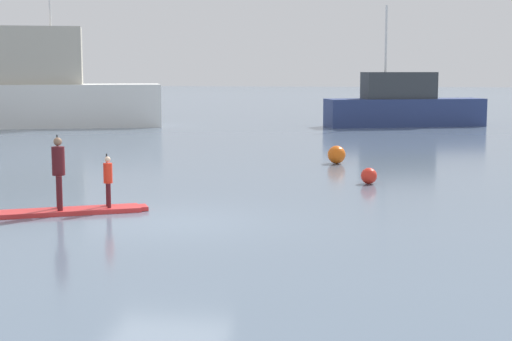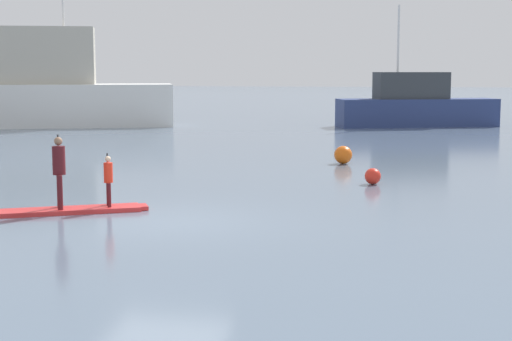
% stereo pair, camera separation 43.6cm
% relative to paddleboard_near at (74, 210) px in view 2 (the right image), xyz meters
% --- Properties ---
extents(ground_plane, '(240.00, 240.00, 0.00)m').
position_rel_paddleboard_near_xyz_m(ground_plane, '(2.23, -0.65, -0.05)').
color(ground_plane, slate).
extents(paddleboard_near, '(3.10, 1.88, 0.10)m').
position_rel_paddleboard_near_xyz_m(paddleboard_near, '(0.00, 0.00, 0.00)').
color(paddleboard_near, red).
rests_on(paddleboard_near, ground).
extents(paddler_adult, '(0.37, 0.46, 1.59)m').
position_rel_paddleboard_near_xyz_m(paddler_adult, '(-0.27, -0.12, 0.94)').
color(paddler_adult, '#4C1419').
rests_on(paddler_adult, paddleboard_near).
extents(paddler_child_solo, '(0.26, 0.37, 1.16)m').
position_rel_paddleboard_near_xyz_m(paddler_child_solo, '(0.67, 0.33, 0.68)').
color(paddler_child_solo, '#4C1419').
rests_on(paddler_child_solo, paddleboard_near).
extents(fishing_boat_white_large, '(15.36, 8.02, 15.44)m').
position_rel_paddleboard_near_xyz_m(fishing_boat_white_large, '(-12.08, 23.95, 1.73)').
color(fishing_boat_white_large, silver).
rests_on(fishing_boat_white_large, ground).
extents(fishing_boat_green_midground, '(8.76, 4.54, 6.43)m').
position_rel_paddleboard_near_xyz_m(fishing_boat_green_midground, '(8.13, 27.37, 1.06)').
color(fishing_boat_green_midground, navy).
rests_on(fishing_boat_green_midground, ground).
extents(mooring_buoy_near, '(0.44, 0.44, 0.44)m').
position_rel_paddleboard_near_xyz_m(mooring_buoy_near, '(6.33, 5.34, 0.17)').
color(mooring_buoy_near, red).
rests_on(mooring_buoy_near, ground).
extents(mooring_buoy_mid, '(0.59, 0.59, 0.59)m').
position_rel_paddleboard_near_xyz_m(mooring_buoy_mid, '(5.27, 9.87, 0.25)').
color(mooring_buoy_mid, orange).
rests_on(mooring_buoy_mid, ground).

